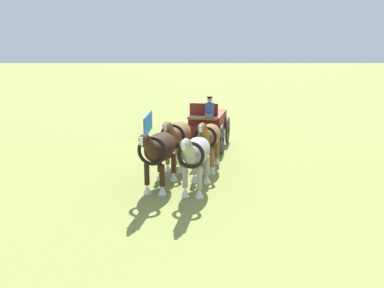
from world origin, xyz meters
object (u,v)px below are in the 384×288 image
(draft_horse_rear_off, at_px, (178,136))
(draft_horse_lead_off, at_px, (159,149))
(show_wagon, at_px, (208,124))
(draft_horse_rear_near, at_px, (209,137))
(draft_horse_lead_near, at_px, (196,153))

(draft_horse_rear_off, relative_size, draft_horse_lead_off, 0.98)
(show_wagon, bearing_deg, draft_horse_lead_off, -18.31)
(show_wagon, relative_size, draft_horse_rear_near, 1.89)
(draft_horse_rear_near, xyz_separation_m, draft_horse_lead_off, (2.25, -1.82, 0.08))
(show_wagon, distance_m, draft_horse_rear_off, 3.59)
(draft_horse_rear_near, height_order, draft_horse_lead_off, draft_horse_lead_off)
(draft_horse_rear_near, xyz_separation_m, draft_horse_lead_near, (2.54, -0.55, 0.01))
(draft_horse_lead_off, bearing_deg, draft_horse_rear_off, 167.80)
(show_wagon, xyz_separation_m, draft_horse_lead_near, (6.14, -0.67, 0.15))
(show_wagon, height_order, draft_horse_lead_off, show_wagon)
(draft_horse_lead_near, relative_size, draft_horse_lead_off, 1.00)
(draft_horse_lead_near, distance_m, draft_horse_lead_off, 1.30)
(show_wagon, height_order, draft_horse_rear_near, show_wagon)
(draft_horse_rear_off, bearing_deg, draft_horse_lead_near, 14.21)
(show_wagon, distance_m, draft_horse_lead_near, 6.18)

